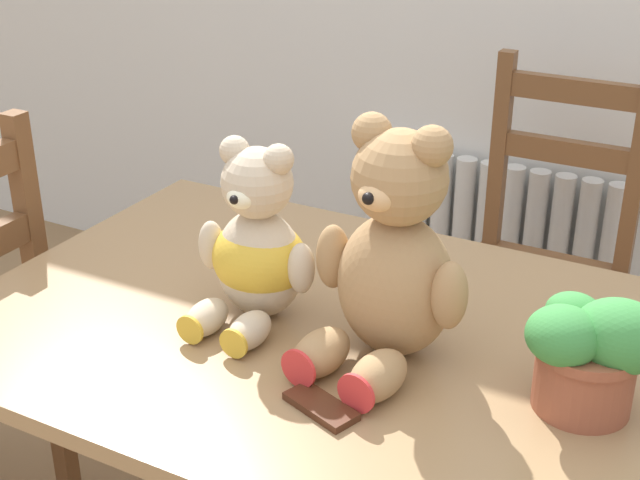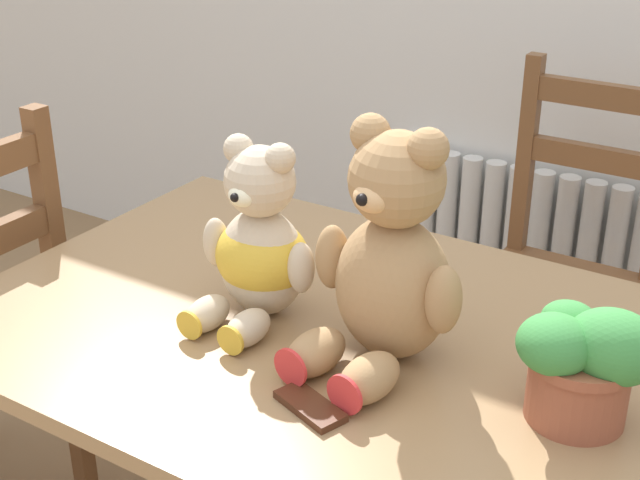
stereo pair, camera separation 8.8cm
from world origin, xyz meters
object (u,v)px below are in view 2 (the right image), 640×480
teddy_bear_right (389,262)px  chocolate_bar (310,406)px  potted_plant (584,361)px  teddy_bear_left (259,247)px  wooden_chair_behind (562,280)px

teddy_bear_right → chocolate_bar: teddy_bear_right is taller
teddy_bear_right → potted_plant: teddy_bear_right is taller
teddy_bear_right → teddy_bear_left: bearing=7.7°
teddy_bear_left → chocolate_bar: 0.32m
wooden_chair_behind → teddy_bear_left: 1.01m
potted_plant → chocolate_bar: (-0.33, -0.18, -0.09)m
teddy_bear_left → potted_plant: size_ratio=1.68×
chocolate_bar → potted_plant: bearing=28.9°
wooden_chair_behind → chocolate_bar: (-0.04, -1.08, 0.27)m
teddy_bear_right → potted_plant: 0.31m
wooden_chair_behind → teddy_bear_left: teddy_bear_left is taller
chocolate_bar → teddy_bear_right: bearing=83.2°
wooden_chair_behind → teddy_bear_right: bearing=89.0°
teddy_bear_right → wooden_chair_behind: bearing=-82.0°
teddy_bear_left → potted_plant: bearing=-179.9°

